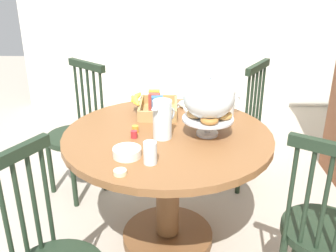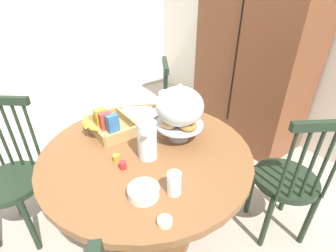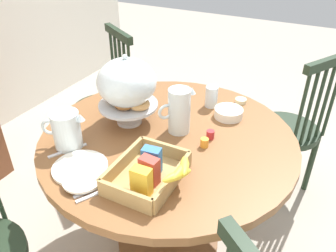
% 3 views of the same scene
% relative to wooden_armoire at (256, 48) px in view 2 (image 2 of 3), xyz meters
% --- Properties ---
extents(ground_plane, '(10.00, 10.00, 0.00)m').
position_rel_wooden_armoire_xyz_m(ground_plane, '(0.44, -1.50, -0.98)').
color(ground_plane, '#A89E8E').
extents(wall_back, '(4.80, 0.06, 2.60)m').
position_rel_wooden_armoire_xyz_m(wall_back, '(0.44, 0.33, 0.32)').
color(wall_back, silver).
rests_on(wall_back, ground_plane).
extents(wall_left, '(0.06, 4.32, 2.60)m').
position_rel_wooden_armoire_xyz_m(wall_left, '(-1.99, -1.14, 0.32)').
color(wall_left, silver).
rests_on(wall_left, ground_plane).
extents(wooden_armoire, '(1.18, 0.60, 1.96)m').
position_rel_wooden_armoire_xyz_m(wooden_armoire, '(0.00, 0.00, 0.00)').
color(wooden_armoire, brown).
rests_on(wooden_armoire, ground_plane).
extents(dining_table, '(1.16, 1.16, 0.74)m').
position_rel_wooden_armoire_xyz_m(dining_table, '(0.49, -1.58, -0.46)').
color(dining_table, brown).
rests_on(dining_table, ground_plane).
extents(windsor_chair_by_cabinet, '(0.46, 0.46, 0.97)m').
position_rel_wooden_armoire_xyz_m(windsor_chair_by_cabinet, '(0.98, -0.84, -0.53)').
color(windsor_chair_by_cabinet, '#1E2D1E').
rests_on(windsor_chair_by_cabinet, ground_plane).
extents(windsor_chair_facing_door, '(0.46, 0.46, 0.97)m').
position_rel_wooden_armoire_xyz_m(windsor_chair_facing_door, '(-0.24, -1.08, -0.53)').
color(windsor_chair_facing_door, '#1E2D1E').
rests_on(windsor_chair_facing_door, ground_plane).
extents(windsor_chair_far_side, '(0.47, 0.47, 0.97)m').
position_rel_wooden_armoire_xyz_m(windsor_chair_far_side, '(-0.08, -2.25, -0.53)').
color(windsor_chair_far_side, '#1E2D1E').
rests_on(windsor_chair_far_side, ground_plane).
extents(pastry_stand_with_dome, '(0.28, 0.28, 0.34)m').
position_rel_wooden_armoire_xyz_m(pastry_stand_with_dome, '(0.51, -1.36, -0.05)').
color(pastry_stand_with_dome, silver).
rests_on(pastry_stand_with_dome, dining_table).
extents(orange_juice_pitcher, '(0.16, 0.13, 0.21)m').
position_rel_wooden_armoire_xyz_m(orange_juice_pitcher, '(0.55, -1.60, -0.15)').
color(orange_juice_pitcher, silver).
rests_on(orange_juice_pitcher, dining_table).
extents(milk_pitcher, '(0.12, 0.20, 0.17)m').
position_rel_wooden_armoire_xyz_m(milk_pitcher, '(0.22, -1.23, -0.17)').
color(milk_pitcher, silver).
rests_on(milk_pitcher, dining_table).
extents(cereal_basket, '(0.32, 0.30, 0.12)m').
position_rel_wooden_armoire_xyz_m(cereal_basket, '(0.18, -1.66, -0.20)').
color(cereal_basket, tan).
rests_on(cereal_basket, dining_table).
extents(china_plate_large, '(0.22, 0.22, 0.01)m').
position_rel_wooden_armoire_xyz_m(china_plate_large, '(0.12, -1.37, -0.24)').
color(china_plate_large, white).
rests_on(china_plate_large, dining_table).
extents(china_plate_small, '(0.15, 0.15, 0.01)m').
position_rel_wooden_armoire_xyz_m(china_plate_small, '(0.06, -1.44, -0.23)').
color(china_plate_small, white).
rests_on(china_plate_small, china_plate_large).
extents(cereal_bowl, '(0.14, 0.14, 0.04)m').
position_rel_wooden_armoire_xyz_m(cereal_bowl, '(0.78, -1.77, -0.22)').
color(cereal_bowl, white).
rests_on(cereal_bowl, dining_table).
extents(drinking_glass, '(0.06, 0.06, 0.11)m').
position_rel_wooden_armoire_xyz_m(drinking_glass, '(0.84, -1.65, -0.19)').
color(drinking_glass, silver).
rests_on(drinking_glass, dining_table).
extents(butter_dish, '(0.06, 0.06, 0.02)m').
position_rel_wooden_armoire_xyz_m(butter_dish, '(0.95, -1.78, -0.23)').
color(butter_dish, beige).
rests_on(butter_dish, dining_table).
extents(jam_jar_strawberry, '(0.04, 0.04, 0.04)m').
position_rel_wooden_armoire_xyz_m(jam_jar_strawberry, '(0.56, -1.76, -0.22)').
color(jam_jar_strawberry, '#B7282D').
rests_on(jam_jar_strawberry, dining_table).
extents(jam_jar_apricot, '(0.04, 0.04, 0.04)m').
position_rel_wooden_armoire_xyz_m(jam_jar_apricot, '(0.49, -1.76, -0.22)').
color(jam_jar_apricot, orange).
rests_on(jam_jar_apricot, dining_table).
extents(table_knife, '(0.16, 0.09, 0.01)m').
position_rel_wooden_armoire_xyz_m(table_knife, '(0.06, -1.50, -0.24)').
color(table_knife, silver).
rests_on(table_knife, dining_table).
extents(dinner_fork, '(0.16, 0.09, 0.01)m').
position_rel_wooden_armoire_xyz_m(dinner_fork, '(0.04, -1.52, -0.24)').
color(dinner_fork, silver).
rests_on(dinner_fork, dining_table).
extents(soup_spoon, '(0.16, 0.09, 0.01)m').
position_rel_wooden_armoire_xyz_m(soup_spoon, '(0.19, -1.25, -0.24)').
color(soup_spoon, silver).
rests_on(soup_spoon, dining_table).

